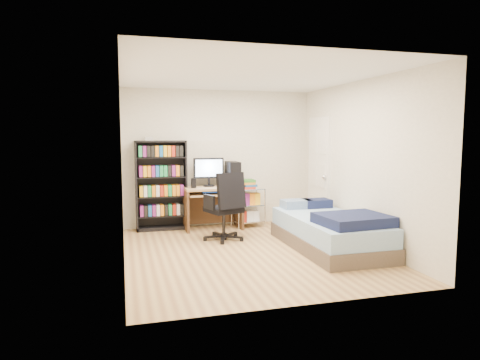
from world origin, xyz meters
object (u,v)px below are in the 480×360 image
object	(u,v)px
office_chair	(225,219)
media_shelf	(161,184)
computer_desk	(218,190)
bed	(330,231)

from	to	relation	value
office_chair	media_shelf	bearing A→B (deg)	112.22
computer_desk	bed	bearing A→B (deg)	-54.77
media_shelf	computer_desk	xyz separation A→B (m)	(0.99, -0.13, -0.13)
computer_desk	bed	size ratio (longest dim) A/B	0.60
computer_desk	office_chair	xyz separation A→B (m)	(-0.08, -0.93, -0.34)
media_shelf	office_chair	size ratio (longest dim) A/B	1.50
media_shelf	bed	size ratio (longest dim) A/B	0.77
office_chair	bed	distance (m)	1.65
office_chair	bed	xyz separation A→B (m)	(1.38, -0.90, -0.08)
office_chair	bed	world-z (taller)	office_chair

